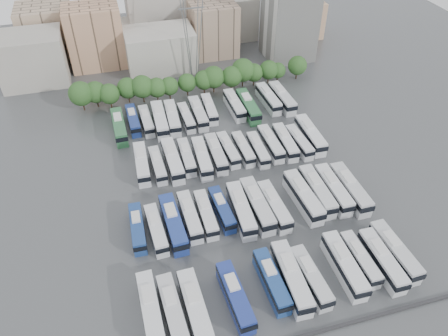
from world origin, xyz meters
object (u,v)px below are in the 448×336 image
object	(u,v)px
bus_r0_s0	(151,309)
bus_r0_s8	(310,277)
bus_r1_s5	(222,209)
bus_r3_s13	(282,98)
bus_r0_s11	(360,259)
bus_r1_s4	(206,214)
bus_r1_s6	(241,210)
bus_r3_s4	(172,118)
bus_r1_s11	(317,191)
bus_r3_s12	(268,98)
bus_r2_s6	(216,153)
bus_r1_s0	(138,228)
bus_r1_s2	(173,223)
bus_r3_s5	(186,117)
bus_r0_s13	(395,251)
bus_r2_s12	(299,142)
bus_r3_s2	(146,121)
electricity_pylon	(192,17)
bus_r3_s6	(198,113)
bus_r3_s7	(209,109)
bus_r2_s2	(158,165)
bus_r2_s8	(243,149)
bus_r2_s4	(187,157)
bus_r2_s10	(271,143)
bus_r0_s7	(291,278)
bus_r0_s6	(272,281)
bus_r1_s3	(190,216)
bus_r0_s12	(382,260)
bus_r3_s9	(234,105)
bus_r1_s7	(257,205)
bus_r0_s1	(173,310)
bus_r2_s11	(285,142)
bus_r2_s9	(258,149)
bus_r2_s1	(142,163)
bus_r2_s13	(310,135)
bus_r3_s10	(248,106)
bus_r3_s1	(133,120)
bus_r0_s2	(195,309)
bus_r3_s0	(119,127)

from	to	relation	value
bus_r0_s0	bus_r0_s8	xyz separation A→B (m)	(26.47, -1.17, -0.14)
bus_r1_s5	bus_r3_s13	world-z (taller)	bus_r3_s13
bus_r0_s11	bus_r1_s4	bearing A→B (deg)	142.30
bus_r1_s6	bus_r3_s4	size ratio (longest dim) A/B	1.04
bus_r1_s11	bus_r3_s12	bearing A→B (deg)	85.71
bus_r2_s6	bus_r1_s0	bearing A→B (deg)	-137.63
bus_r1_s6	bus_r2_s6	bearing A→B (deg)	92.42
bus_r1_s11	bus_r2_s6	world-z (taller)	bus_r1_s11
bus_r1_s2	bus_r3_s5	xyz separation A→B (m)	(9.90, 35.13, -0.40)
bus_r0_s13	bus_r3_s12	world-z (taller)	bus_r0_s13
bus_r2_s12	bus_r3_s2	bearing A→B (deg)	148.30
bus_r2_s6	bus_r1_s11	bearing A→B (deg)	-46.31
electricity_pylon	bus_r2_s6	xyz separation A→B (m)	(-3.64, -37.90, -16.78)
bus_r3_s6	bus_r3_s7	world-z (taller)	bus_r3_s6
bus_r1_s0	bus_r1_s11	distance (m)	36.28
bus_r2_s2	bus_r2_s8	bearing A→B (deg)	-0.02
bus_r1_s5	bus_r2_s4	size ratio (longest dim) A/B	0.99
bus_r3_s4	bus_r3_s12	size ratio (longest dim) A/B	1.01
bus_r2_s10	bus_r3_s5	world-z (taller)	bus_r2_s10
bus_r0_s7	bus_r3_s7	distance (m)	54.67
bus_r0_s8	bus_r2_s12	bearing A→B (deg)	67.02
bus_r0_s6	bus_r2_s12	bearing A→B (deg)	59.16
bus_r1_s0	bus_r1_s3	size ratio (longest dim) A/B	0.94
bus_r0_s12	bus_r3_s9	size ratio (longest dim) A/B	1.02
bus_r0_s6	bus_r1_s7	xyz separation A→B (m)	(3.39, 17.15, 0.27)
bus_r0_s1	bus_r2_s11	size ratio (longest dim) A/B	1.03
bus_r1_s5	bus_r3_s9	bearing A→B (deg)	66.63
bus_r3_s2	bus_r0_s13	bearing A→B (deg)	-57.38
bus_r2_s9	bus_r1_s7	bearing A→B (deg)	-108.83
bus_r0_s8	bus_r3_s13	bearing A→B (deg)	70.65
bus_r1_s0	bus_r2_s4	bearing A→B (deg)	56.11
electricity_pylon	bus_r0_s0	size ratio (longest dim) A/B	2.65
bus_r2_s1	bus_r2_s13	world-z (taller)	bus_r2_s13
bus_r1_s3	bus_r3_s10	size ratio (longest dim) A/B	0.88
bus_r3_s1	bus_r3_s4	size ratio (longest dim) A/B	0.89
bus_r0_s13	bus_r3_s12	bearing A→B (deg)	91.50
bus_r1_s0	bus_r0_s13	bearing A→B (deg)	-21.15
bus_r1_s4	bus_r3_s12	size ratio (longest dim) A/B	0.89
bus_r1_s11	electricity_pylon	bearing A→B (deg)	103.54
bus_r0_s8	bus_r3_s9	xyz separation A→B (m)	(3.45, 55.13, 0.07)
bus_r1_s3	bus_r3_s4	size ratio (longest dim) A/B	0.92
bus_r0_s8	bus_r2_s10	world-z (taller)	bus_r2_s10
bus_r1_s3	bus_r1_s6	distance (m)	9.95
bus_r0_s2	bus_r3_s7	distance (m)	58.47
bus_r0_s7	bus_r3_s13	xyz separation A→B (m)	(19.87, 54.27, -0.05)
bus_r2_s4	bus_r3_s12	xyz separation A→B (m)	(26.17, 18.34, 0.23)
bus_r1_s2	bus_r2_s1	distance (m)	19.78
bus_r3_s0	bus_r1_s4	bearing A→B (deg)	-69.87
bus_r3_s1	bus_r3_s5	size ratio (longest dim) A/B	1.05
bus_r3_s13	bus_r2_s4	bearing A→B (deg)	-151.02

